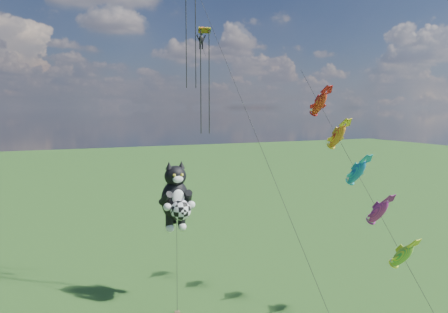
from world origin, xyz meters
name	(u,v)px	position (x,y,z in m)	size (l,w,h in m)	color
cat_kite_rig	(176,197)	(1.92, 7.74, 8.54)	(2.73, 4.25, 11.44)	brown
fish_windsock_rig	(357,173)	(14.38, 0.99, 10.71)	(2.14, 15.88, 19.09)	brown
parafoil_rig	(203,42)	(4.60, 8.46, 20.99)	(5.09, 17.03, 27.25)	brown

